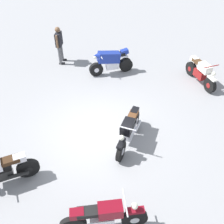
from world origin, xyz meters
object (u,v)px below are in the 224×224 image
(motorcycle_cream_vintage, at_px, (201,73))
(person_in_black_shirt, at_px, (59,43))
(motorcycle_blue_sportbike, at_px, (111,61))
(motorcycle_maroon_cruiser, at_px, (103,217))
(motorcycle_silver_cruiser, at_px, (0,172))
(motorcycle_black_cruiser, at_px, (129,130))

(motorcycle_cream_vintage, relative_size, person_in_black_shirt, 0.94)
(motorcycle_blue_sportbike, xyz_separation_m, motorcycle_maroon_cruiser, (6.75, 2.12, -0.07))
(motorcycle_silver_cruiser, height_order, person_in_black_shirt, person_in_black_shirt)
(motorcycle_maroon_cruiser, bearing_deg, motorcycle_blue_sportbike, 81.73)
(motorcycle_maroon_cruiser, height_order, person_in_black_shirt, person_in_black_shirt)
(motorcycle_blue_sportbike, distance_m, motorcycle_silver_cruiser, 6.50)
(motorcycle_silver_cruiser, bearing_deg, motorcycle_black_cruiser, -178.75)
(motorcycle_black_cruiser, relative_size, motorcycle_silver_cruiser, 1.28)
(motorcycle_maroon_cruiser, distance_m, motorcycle_cream_vintage, 7.41)
(motorcycle_cream_vintage, distance_m, person_in_black_shirt, 6.29)
(motorcycle_maroon_cruiser, xyz_separation_m, person_in_black_shirt, (-6.90, -4.61, 0.47))
(motorcycle_silver_cruiser, relative_size, motorcycle_cream_vintage, 1.01)
(motorcycle_cream_vintage, bearing_deg, motorcycle_black_cruiser, -62.55)
(motorcycle_black_cruiser, xyz_separation_m, motorcycle_maroon_cruiser, (2.97, 0.23, 0.00))
(motorcycle_cream_vintage, xyz_separation_m, person_in_black_shirt, (0.33, -6.26, 0.50))
(motorcycle_black_cruiser, relative_size, motorcycle_cream_vintage, 1.29)
(motorcycle_blue_sportbike, xyz_separation_m, motorcycle_cream_vintage, (-0.48, 3.77, -0.11))
(motorcycle_silver_cruiser, distance_m, person_in_black_shirt, 6.77)
(person_in_black_shirt, bearing_deg, motorcycle_maroon_cruiser, -68.79)
(motorcycle_blue_sportbike, distance_m, motorcycle_maroon_cruiser, 7.08)
(motorcycle_black_cruiser, distance_m, motorcycle_cream_vintage, 4.66)
(motorcycle_silver_cruiser, bearing_deg, motorcycle_blue_sportbike, -140.18)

